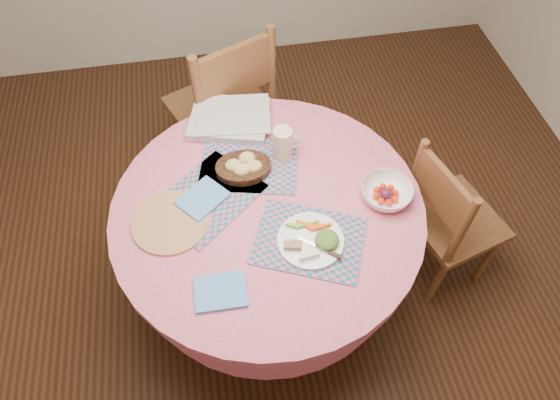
{
  "coord_description": "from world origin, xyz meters",
  "views": [
    {
      "loc": [
        -0.15,
        -1.14,
        2.34
      ],
      "look_at": [
        0.05,
        0.0,
        0.78
      ],
      "focal_mm": 32.0,
      "sensor_mm": 36.0,
      "label": 1
    }
  ],
  "objects": [
    {
      "name": "chair_back",
      "position": [
        -0.09,
        0.82,
        0.54
      ],
      "size": [
        0.62,
        0.61,
        1.03
      ],
      "rotation": [
        0.0,
        0.0,
        3.56
      ],
      "color": "brown",
      "rests_on": "ground"
    },
    {
      "name": "placemat_left",
      "position": [
        -0.23,
        0.08,
        0.75
      ],
      "size": [
        0.5,
        0.49,
        0.01
      ],
      "primitive_type": "cube",
      "rotation": [
        0.0,
        0.0,
        0.71
      ],
      "color": "#13686C",
      "rests_on": "dining_table"
    },
    {
      "name": "latte_mug",
      "position": [
        0.11,
        0.25,
        0.83
      ],
      "size": [
        0.12,
        0.08,
        0.14
      ],
      "color": "beige",
      "rests_on": "placemat_back"
    },
    {
      "name": "placemat_back",
      "position": [
        -0.04,
        0.22,
        0.75
      ],
      "size": [
        0.46,
        0.38,
        0.01
      ],
      "primitive_type": "cube",
      "rotation": [
        0.0,
        0.0,
        -0.22
      ],
      "color": "#13686C",
      "rests_on": "dining_table"
    },
    {
      "name": "napkin_far",
      "position": [
        -0.25,
        0.07,
        0.76
      ],
      "size": [
        0.23,
        0.22,
        0.01
      ],
      "primitive_type": "cube",
      "rotation": [
        0.0,
        0.0,
        0.69
      ],
      "color": "#528AD3",
      "rests_on": "placemat_left"
    },
    {
      "name": "napkin_near",
      "position": [
        -0.22,
        -0.34,
        0.76
      ],
      "size": [
        0.18,
        0.14,
        0.01
      ],
      "primitive_type": "cube",
      "rotation": [
        0.0,
        0.0,
        -0.03
      ],
      "color": "#528AD3",
      "rests_on": "dining_table"
    },
    {
      "name": "chair_right",
      "position": [
        0.83,
        -0.0,
        0.45
      ],
      "size": [
        0.48,
        0.49,
        0.86
      ],
      "rotation": [
        0.0,
        0.0,
        1.84
      ],
      "color": "brown",
      "rests_on": "ground"
    },
    {
      "name": "fruit_bowl",
      "position": [
        0.47,
        -0.04,
        0.78
      ],
      "size": [
        0.26,
        0.26,
        0.06
      ],
      "rotation": [
        0.0,
        0.0,
        -0.31
      ],
      "color": "white",
      "rests_on": "dining_table"
    },
    {
      "name": "ground",
      "position": [
        0.0,
        0.0,
        0.0
      ],
      "size": [
        4.0,
        4.0,
        0.0
      ],
      "primitive_type": "plane",
      "color": "#331C0F",
      "rests_on": "ground"
    },
    {
      "name": "wicker_trivet",
      "position": [
        -0.38,
        -0.01,
        0.76
      ],
      "size": [
        0.3,
        0.3,
        0.01
      ],
      "primitive_type": "cylinder",
      "color": "#A96F49",
      "rests_on": "dining_table"
    },
    {
      "name": "newspaper_stack",
      "position": [
        -0.09,
        0.49,
        0.78
      ],
      "size": [
        0.4,
        0.35,
        0.04
      ],
      "rotation": [
        0.0,
        0.0,
        -0.27
      ],
      "color": "silver",
      "rests_on": "dining_table"
    },
    {
      "name": "placemat_front",
      "position": [
        0.13,
        -0.18,
        0.75
      ],
      "size": [
        0.49,
        0.44,
        0.01
      ],
      "primitive_type": "cube",
      "rotation": [
        0.0,
        0.0,
        -0.41
      ],
      "color": "#13686C",
      "rests_on": "dining_table"
    },
    {
      "name": "dinner_plate",
      "position": [
        0.14,
        -0.2,
        0.77
      ],
      "size": [
        0.25,
        0.25,
        0.05
      ],
      "rotation": [
        0.0,
        0.0,
        -0.23
      ],
      "color": "white",
      "rests_on": "placemat_front"
    },
    {
      "name": "dining_table",
      "position": [
        0.0,
        0.0,
        0.56
      ],
      "size": [
        1.24,
        1.24,
        0.75
      ],
      "color": "#E66B74",
      "rests_on": "ground"
    },
    {
      "name": "bread_bowl",
      "position": [
        -0.07,
        0.19,
        0.78
      ],
      "size": [
        0.23,
        0.23,
        0.08
      ],
      "color": "black",
      "rests_on": "placemat_back"
    }
  ]
}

